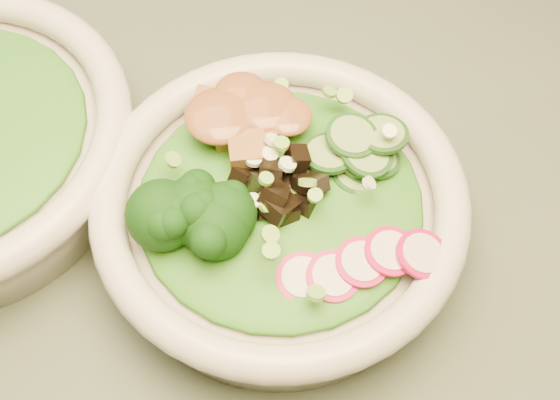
{
  "coord_description": "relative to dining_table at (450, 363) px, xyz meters",
  "views": [
    {
      "loc": [
        -0.16,
        -0.21,
        1.25
      ],
      "look_at": [
        -0.14,
        0.06,
        0.81
      ],
      "focal_mm": 50.0,
      "sensor_mm": 36.0,
      "label": 1
    }
  ],
  "objects": [
    {
      "name": "scallion_garnish",
      "position": [
        -0.14,
        0.06,
        0.19
      ],
      "size": [
        0.18,
        0.18,
        0.02
      ],
      "primitive_type": null,
      "color": "#75B23F",
      "rests_on": "salad_bowl"
    },
    {
      "name": "cucumber_slices",
      "position": [
        -0.08,
        0.09,
        0.18
      ],
      "size": [
        0.08,
        0.08,
        0.03
      ],
      "primitive_type": null,
      "rotation": [
        0.0,
        0.0,
        0.15
      ],
      "color": "#7BA75C",
      "rests_on": "salad_bowl"
    },
    {
      "name": "radish_slices",
      "position": [
        -0.11,
        0.01,
        0.18
      ],
      "size": [
        0.11,
        0.05,
        0.02
      ],
      "primitive_type": null,
      "rotation": [
        0.0,
        0.0,
        0.15
      ],
      "color": "#B50D49",
      "rests_on": "salad_bowl"
    },
    {
      "name": "tofu_cubes",
      "position": [
        -0.16,
        0.12,
        0.18
      ],
      "size": [
        0.09,
        0.07,
        0.03
      ],
      "primitive_type": null,
      "rotation": [
        0.0,
        0.0,
        0.15
      ],
      "color": "olive",
      "rests_on": "salad_bowl"
    },
    {
      "name": "salad_bowl",
      "position": [
        -0.14,
        0.06,
        0.15
      ],
      "size": [
        0.26,
        0.26,
        0.07
      ],
      "rotation": [
        0.0,
        0.0,
        0.15
      ],
      "color": "beige",
      "rests_on": "dining_table"
    },
    {
      "name": "lettuce_bed",
      "position": [
        -0.14,
        0.06,
        0.17
      ],
      "size": [
        0.19,
        0.19,
        0.02
      ],
      "primitive_type": "ellipsoid",
      "color": "#1C5D13",
      "rests_on": "salad_bowl"
    },
    {
      "name": "dining_table",
      "position": [
        0.0,
        0.0,
        0.0
      ],
      "size": [
        1.2,
        0.8,
        0.75
      ],
      "color": "black",
      "rests_on": "ground"
    },
    {
      "name": "mushroom_heap",
      "position": [
        -0.14,
        0.07,
        0.18
      ],
      "size": [
        0.08,
        0.08,
        0.04
      ],
      "primitive_type": null,
      "rotation": [
        0.0,
        0.0,
        0.15
      ],
      "color": "black",
      "rests_on": "salad_bowl"
    },
    {
      "name": "broccoli_florets",
      "position": [
        -0.19,
        0.04,
        0.19
      ],
      "size": [
        0.09,
        0.08,
        0.04
      ],
      "primitive_type": null,
      "rotation": [
        0.0,
        0.0,
        0.15
      ],
      "color": "black",
      "rests_on": "salad_bowl"
    },
    {
      "name": "peanut_sauce",
      "position": [
        -0.16,
        0.12,
        0.19
      ],
      "size": [
        0.07,
        0.05,
        0.02
      ],
      "primitive_type": "ellipsoid",
      "color": "brown",
      "rests_on": "tofu_cubes"
    }
  ]
}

